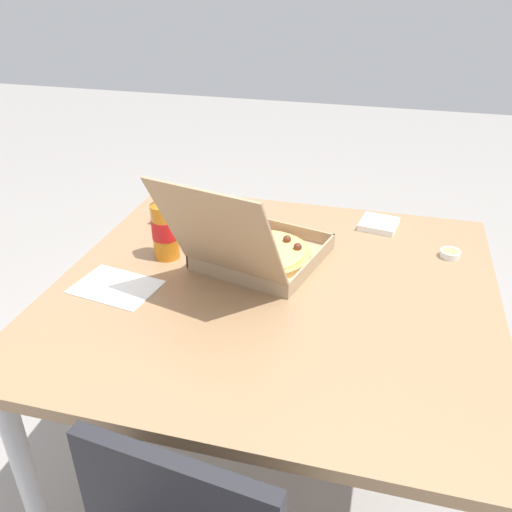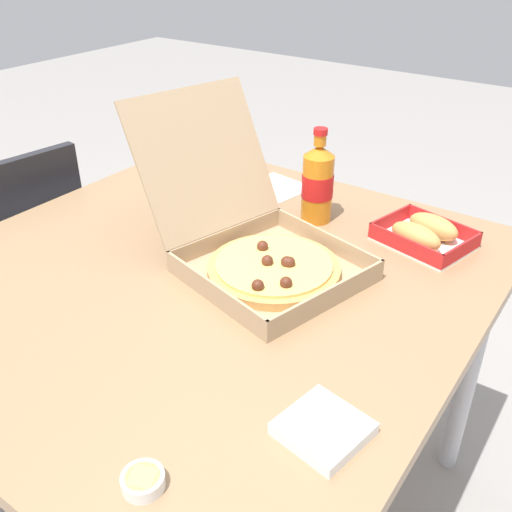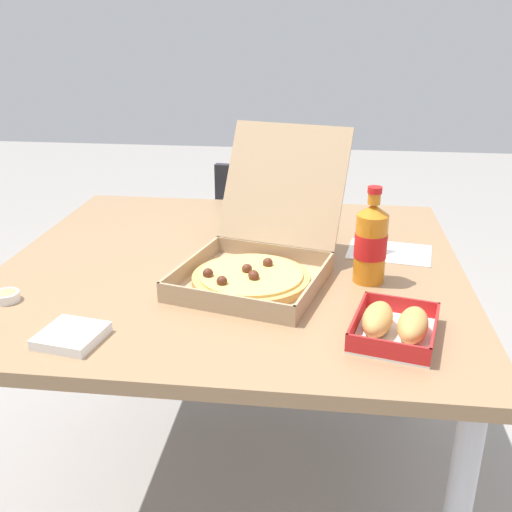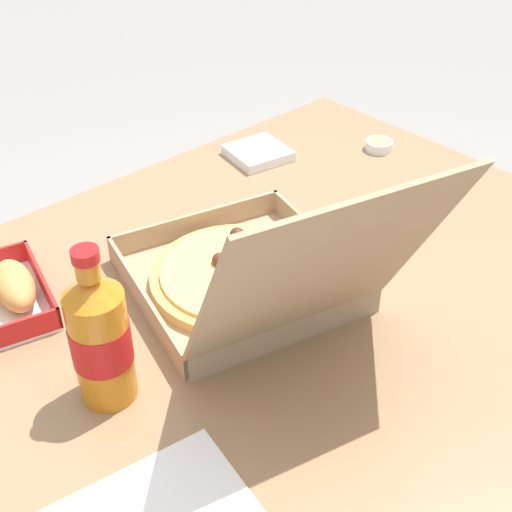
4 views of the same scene
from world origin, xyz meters
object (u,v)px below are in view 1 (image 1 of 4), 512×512
(pizza_box_open, at_px, (256,250))
(bread_side_box, at_px, (188,211))
(cola_bottle, at_px, (165,227))
(napkin_pile, at_px, (379,224))
(dipping_sauce_cup, at_px, (450,253))
(paper_menu, at_px, (116,287))

(pizza_box_open, bearing_deg, bread_side_box, -39.06)
(cola_bottle, relative_size, napkin_pile, 2.04)
(dipping_sauce_cup, bearing_deg, pizza_box_open, 19.27)
(cola_bottle, bearing_deg, dipping_sauce_cup, -165.56)
(pizza_box_open, distance_m, napkin_pile, 0.45)
(cola_bottle, height_order, napkin_pile, cola_bottle)
(bread_side_box, distance_m, dipping_sauce_cup, 0.81)
(paper_menu, relative_size, dipping_sauce_cup, 3.75)
(bread_side_box, bearing_deg, pizza_box_open, 140.94)
(bread_side_box, xyz_separation_m, napkin_pile, (-0.60, -0.09, -0.02))
(bread_side_box, distance_m, cola_bottle, 0.27)
(pizza_box_open, height_order, dipping_sauce_cup, pizza_box_open)
(bread_side_box, bearing_deg, cola_bottle, 97.82)
(bread_side_box, bearing_deg, dipping_sauce_cup, 176.17)
(napkin_pile, distance_m, dipping_sauce_cup, 0.25)
(napkin_pile, bearing_deg, paper_menu, 39.83)
(bread_side_box, height_order, napkin_pile, bread_side_box)
(napkin_pile, relative_size, dipping_sauce_cup, 1.96)
(napkin_pile, bearing_deg, dipping_sauce_cup, 145.37)
(cola_bottle, bearing_deg, pizza_box_open, -175.98)
(dipping_sauce_cup, bearing_deg, paper_menu, 24.60)
(cola_bottle, xyz_separation_m, napkin_pile, (-0.57, -0.34, -0.08))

